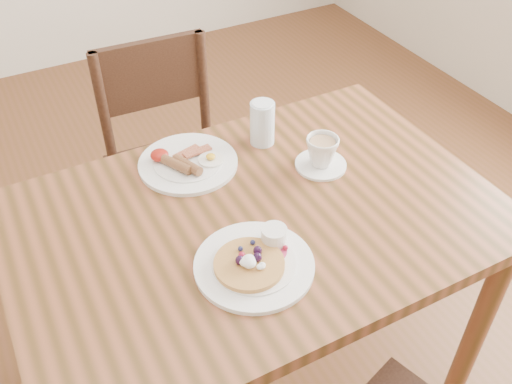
{
  "coord_description": "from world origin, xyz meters",
  "views": [
    {
      "loc": [
        -0.49,
        -0.91,
        1.7
      ],
      "look_at": [
        0.0,
        0.0,
        0.82
      ],
      "focal_mm": 40.0,
      "sensor_mm": 36.0,
      "label": 1
    }
  ],
  "objects_px": {
    "pancake_plate": "(255,261)",
    "breakfast_plate": "(187,162)",
    "dining_table": "(256,242)",
    "water_glass": "(262,123)",
    "teacup_saucer": "(322,154)",
    "chair_far": "(172,159)"
  },
  "relations": [
    {
      "from": "pancake_plate",
      "to": "teacup_saucer",
      "type": "xyz_separation_m",
      "value": [
        0.33,
        0.24,
        0.03
      ]
    },
    {
      "from": "dining_table",
      "to": "teacup_saucer",
      "type": "bearing_deg",
      "value": 19.46
    },
    {
      "from": "water_glass",
      "to": "dining_table",
      "type": "bearing_deg",
      "value": -121.39
    },
    {
      "from": "chair_far",
      "to": "breakfast_plate",
      "type": "distance_m",
      "value": 0.47
    },
    {
      "from": "teacup_saucer",
      "to": "dining_table",
      "type": "bearing_deg",
      "value": -160.54
    },
    {
      "from": "chair_far",
      "to": "water_glass",
      "type": "distance_m",
      "value": 0.52
    },
    {
      "from": "teacup_saucer",
      "to": "water_glass",
      "type": "bearing_deg",
      "value": 116.64
    },
    {
      "from": "chair_far",
      "to": "teacup_saucer",
      "type": "bearing_deg",
      "value": 116.87
    },
    {
      "from": "dining_table",
      "to": "pancake_plate",
      "type": "height_order",
      "value": "pancake_plate"
    },
    {
      "from": "pancake_plate",
      "to": "water_glass",
      "type": "distance_m",
      "value": 0.48
    },
    {
      "from": "pancake_plate",
      "to": "breakfast_plate",
      "type": "xyz_separation_m",
      "value": [
        0.01,
        0.41,
        -0.0
      ]
    },
    {
      "from": "chair_far",
      "to": "teacup_saucer",
      "type": "distance_m",
      "value": 0.67
    },
    {
      "from": "dining_table",
      "to": "water_glass",
      "type": "height_order",
      "value": "water_glass"
    },
    {
      "from": "chair_far",
      "to": "teacup_saucer",
      "type": "xyz_separation_m",
      "value": [
        0.24,
        -0.55,
        0.3
      ]
    },
    {
      "from": "water_glass",
      "to": "chair_far",
      "type": "bearing_deg",
      "value": 112.85
    },
    {
      "from": "dining_table",
      "to": "breakfast_plate",
      "type": "relative_size",
      "value": 4.44
    },
    {
      "from": "pancake_plate",
      "to": "breakfast_plate",
      "type": "distance_m",
      "value": 0.41
    },
    {
      "from": "pancake_plate",
      "to": "water_glass",
      "type": "relative_size",
      "value": 2.11
    },
    {
      "from": "chair_far",
      "to": "water_glass",
      "type": "xyz_separation_m",
      "value": [
        0.16,
        -0.37,
        0.32
      ]
    },
    {
      "from": "teacup_saucer",
      "to": "water_glass",
      "type": "height_order",
      "value": "water_glass"
    },
    {
      "from": "pancake_plate",
      "to": "teacup_saucer",
      "type": "height_order",
      "value": "teacup_saucer"
    },
    {
      "from": "teacup_saucer",
      "to": "chair_far",
      "type": "bearing_deg",
      "value": 114.08
    }
  ]
}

